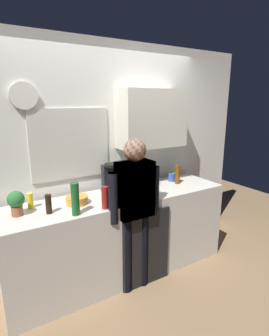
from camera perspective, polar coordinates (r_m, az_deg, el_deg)
The scene contains 17 objects.
ground_plane at distance 3.16m, azimuth 0.05°, elevation -23.78°, with size 8.00×8.00×0.00m, color #8C6D4C.
kitchen_counter at distance 3.13m, azimuth -2.89°, elevation -14.03°, with size 2.51×0.64×0.94m, color beige.
dishwasher_panel at distance 2.96m, azimuth 2.61°, elevation -16.81°, with size 0.56×0.02×0.85m, color black.
back_wall_assembly at distance 3.20m, azimuth -5.41°, elevation 3.68°, with size 4.11×0.42×2.60m.
coffee_maker at distance 3.04m, azimuth -4.97°, elevation -2.35°, with size 0.20×0.20×0.33m.
bottle_dark_sauce at distance 2.58m, azimuth -17.80°, elevation -7.31°, with size 0.06×0.06×0.18m, color black.
bottle_amber_beer at distance 3.37m, azimuth 9.12°, elevation -1.39°, with size 0.06×0.06×0.23m, color brown.
bottle_red_vinegar at distance 2.58m, azimuth -6.32°, elevation -6.29°, with size 0.06×0.06×0.22m, color maroon.
bottle_clear_soda at distance 3.17m, azimuth 3.37°, elevation -1.76°, with size 0.09×0.09×0.28m, color #2D8C33.
bottle_green_wine at distance 2.47m, azimuth -12.48°, elevation -6.48°, with size 0.07×0.07×0.30m, color #195923.
cup_yellow_cup at distance 3.61m, azimuth 8.63°, elevation -1.49°, with size 0.07×0.07×0.09m, color yellow.
cup_blue_mug at distance 3.47m, azimuth 7.89°, elevation -1.97°, with size 0.08×0.08×0.10m, color #3351B2.
mixing_bowl at distance 2.76m, azimuth -12.13°, elevation -6.64°, with size 0.22×0.22×0.08m, color orange.
potted_plant at distance 2.62m, azimuth -23.86°, elevation -6.56°, with size 0.15×0.15×0.23m.
dish_soap at distance 2.77m, azimuth -21.29°, elevation -6.43°, with size 0.06×0.06×0.18m.
person_at_sink at distance 2.69m, azimuth 0.06°, elevation -7.61°, with size 0.57×0.22×1.60m.
person_guest at distance 2.69m, azimuth 0.06°, elevation -7.61°, with size 0.57×0.22×1.60m.
Camera 1 is at (-1.30, -2.13, 1.94)m, focal length 28.68 mm.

